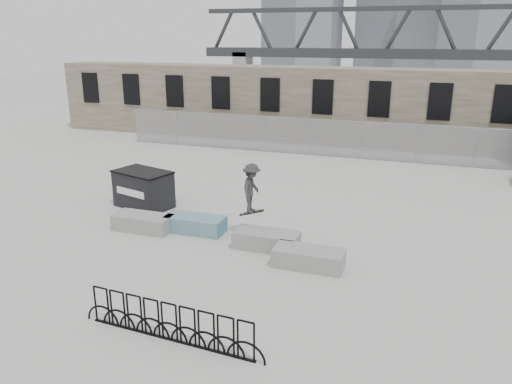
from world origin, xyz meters
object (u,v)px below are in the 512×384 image
planter_far_left (143,222)px  planter_center_right (266,239)px  bike_rack (169,323)px  planter_center_left (195,223)px  dumpster (144,189)px  planter_offset (309,257)px  skateboarder (252,188)px

planter_far_left → planter_center_right: bearing=-0.9°
planter_center_right → bike_rack: bike_rack is taller
planter_center_left → bike_rack: size_ratio=0.45×
planter_center_left → bike_rack: bearing=-69.2°
planter_far_left → dumpster: 2.48m
planter_center_right → dumpster: bearing=158.9°
planter_center_right → planter_offset: (1.54, -0.84, 0.00)m
planter_center_left → skateboarder: skateboarder is taller
planter_center_left → skateboarder: bearing=-1.0°
planter_offset → skateboarder: (-2.20, 1.32, 1.45)m
planter_center_right → bike_rack: size_ratio=0.45×
planter_far_left → planter_offset: bearing=-8.7°
skateboarder → dumpster: bearing=70.4°
planter_far_left → skateboarder: 4.06m
planter_center_left → planter_center_right: same height
bike_rack → planter_center_left: bearing=110.8°
planter_offset → planter_center_left: bearing=162.3°
planter_far_left → planter_center_left: bearing=14.4°
planter_far_left → planter_center_right: (4.42, -0.07, 0.00)m
planter_center_left → planter_offset: bearing=-17.7°
planter_center_right → dumpster: size_ratio=0.82×
planter_far_left → dumpster: dumpster is taller
planter_far_left → skateboarder: (3.77, 0.41, 1.45)m
planter_far_left → planter_center_left: (1.73, 0.44, 0.00)m
planter_center_right → planter_offset: size_ratio=1.00×
bike_rack → planter_center_right: bearing=85.2°
planter_offset → planter_far_left: bearing=171.3°
planter_center_left → planter_offset: size_ratio=1.00×
planter_center_left → dumpster: 3.42m
dumpster → skateboarder: size_ratio=1.42×
skateboarder → planter_far_left: bearing=95.4°
skateboarder → planter_offset: bearing=-121.8°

